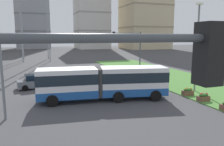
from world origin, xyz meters
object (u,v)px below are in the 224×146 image
at_px(flower_planter_3, 203,97).
at_px(traffic_light_far_right, 131,47).
at_px(articulated_bus, 103,82).
at_px(streetlight_median, 197,44).
at_px(apartment_tower_centre, 91,5).
at_px(flower_planter_4, 188,92).
at_px(apartment_tower_westcentre, 32,7).
at_px(car_grey_wagon, 38,81).

xyz_separation_m(flower_planter_3, traffic_light_far_right, (-1.72, 11.80, 3.98)).
relative_size(articulated_bus, traffic_light_far_right, 1.87).
distance_m(articulated_bus, flower_planter_3, 9.11).
height_order(traffic_light_far_right, streetlight_median, streetlight_median).
bearing_deg(articulated_bus, flower_planter_3, -23.93).
bearing_deg(traffic_light_far_right, articulated_bus, -128.75).
xyz_separation_m(flower_planter_3, apartment_tower_centre, (13.77, 91.46, 20.11)).
relative_size(flower_planter_4, apartment_tower_westcentre, 0.03).
height_order(flower_planter_3, streetlight_median, streetlight_median).
xyz_separation_m(apartment_tower_westcentre, apartment_tower_centre, (26.75, -12.10, 0.43)).
relative_size(flower_planter_3, apartment_tower_westcentre, 0.03).
height_order(articulated_bus, apartment_tower_westcentre, apartment_tower_westcentre).
distance_m(car_grey_wagon, apartment_tower_centre, 87.52).
distance_m(car_grey_wagon, apartment_tower_westcentre, 94.76).
height_order(traffic_light_far_right, apartment_tower_westcentre, apartment_tower_westcentre).
relative_size(flower_planter_3, flower_planter_4, 1.00).
relative_size(car_grey_wagon, flower_planter_3, 4.17).
xyz_separation_m(car_grey_wagon, traffic_light_far_right, (12.11, 1.00, 3.65)).
xyz_separation_m(flower_planter_4, apartment_tower_westcentre, (-12.98, 101.43, 19.67)).
height_order(articulated_bus, streetlight_median, streetlight_median).
distance_m(flower_planter_3, traffic_light_far_right, 12.57).
xyz_separation_m(flower_planter_4, streetlight_median, (1.90, 1.30, 4.60)).
distance_m(flower_planter_4, streetlight_median, 5.14).
bearing_deg(traffic_light_far_right, car_grey_wagon, -175.26).
distance_m(articulated_bus, car_grey_wagon, 9.10).
distance_m(articulated_bus, apartment_tower_westcentre, 101.69).
bearing_deg(traffic_light_far_right, streetlight_median, -66.60).
bearing_deg(flower_planter_3, traffic_light_far_right, 98.30).
height_order(articulated_bus, traffic_light_far_right, traffic_light_far_right).
height_order(car_grey_wagon, flower_planter_4, car_grey_wagon).
bearing_deg(apartment_tower_centre, streetlight_median, -97.68).
bearing_deg(flower_planter_3, articulated_bus, 156.07).
bearing_deg(articulated_bus, apartment_tower_westcentre, 92.71).
xyz_separation_m(articulated_bus, flower_planter_3, (8.25, -3.66, -1.23)).
distance_m(flower_planter_4, apartment_tower_westcentre, 104.13).
xyz_separation_m(traffic_light_far_right, apartment_tower_westcentre, (-11.26, 91.76, 15.69)).
distance_m(articulated_bus, flower_planter_4, 8.48).
height_order(streetlight_median, apartment_tower_centre, apartment_tower_centre).
bearing_deg(articulated_bus, car_grey_wagon, 128.03).
xyz_separation_m(streetlight_median, apartment_tower_westcentre, (-14.88, 100.13, 15.08)).
height_order(flower_planter_3, apartment_tower_westcentre, apartment_tower_westcentre).
relative_size(flower_planter_4, streetlight_median, 0.12).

